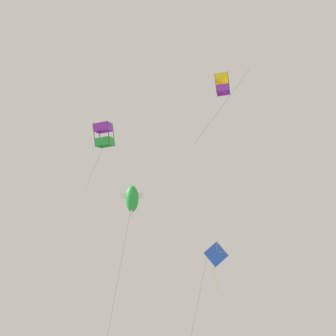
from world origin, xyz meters
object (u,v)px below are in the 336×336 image
Objects in this scene: kite_box_upper_right at (222,84)px; kite_fish_near_left at (132,199)px; kite_diamond_highest at (216,255)px; kite_box_far_centre at (104,135)px.

kite_box_upper_right is 0.64× the size of kite_fish_near_left.
kite_box_upper_right reaches higher than kite_diamond_highest.
kite_box_far_centre reaches higher than kite_diamond_highest.
kite_fish_near_left is at bearing 163.07° from kite_box_upper_right.
kite_box_upper_right reaches higher than kite_box_far_centre.
kite_box_far_centre is at bearing 163.94° from kite_box_upper_right.
kite_fish_near_left is (-5.96, 1.30, -6.24)m from kite_box_upper_right.
kite_diamond_highest is at bearing 103.90° from kite_box_upper_right.
kite_box_far_centre is 5.99m from kite_fish_near_left.
kite_fish_near_left is at bearing -10.21° from kite_box_far_centre.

